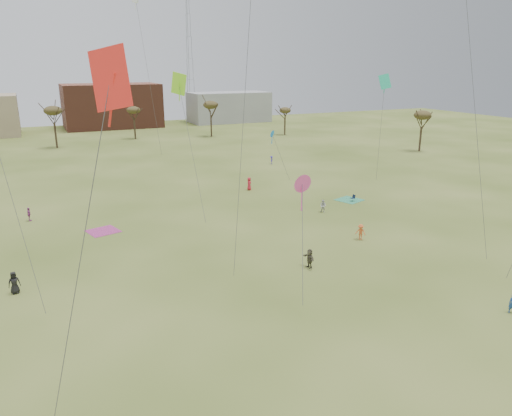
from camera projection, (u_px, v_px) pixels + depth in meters
name	position (u px, v px, depth m)	size (l,w,h in m)	color
ground	(330.00, 331.00, 33.03)	(260.00, 260.00, 0.00)	#3F5119
spectator_fore_c	(309.00, 258.00, 43.07)	(1.61, 0.51, 1.74)	#4E4937
flyer_mid_a	(14.00, 283.00, 38.20)	(0.89, 0.58, 1.83)	black
flyer_mid_b	(361.00, 232.00, 49.95)	(1.07, 0.61, 1.65)	#DB5E29
spectator_mid_d	(29.00, 214.00, 55.89)	(0.94, 0.39, 1.60)	#AB4797
spectator_mid_e	(323.00, 206.00, 59.18)	(0.77, 0.60, 1.58)	#BCBCBC
flyer_far_b	(249.00, 184.00, 69.61)	(0.90, 0.59, 1.84)	red
flyer_far_c	(271.00, 160.00, 87.72)	(0.93, 0.53, 1.44)	#3223A0
blanket_plum	(103.00, 231.00, 52.66)	(3.06, 3.06, 0.03)	#A83379
blanket_olive	(349.00, 200.00, 64.70)	(3.04, 3.04, 0.03)	#359468
camp_chair_right	(353.00, 199.00, 64.07)	(0.59, 0.55, 0.87)	#131F35
kites_aloft	(189.00, 21.00, 52.71)	(59.03, 70.74, 27.87)	red
tree_line	(104.00, 117.00, 98.61)	(117.44, 49.32, 8.91)	#3A2B1E
building_brick	(112.00, 106.00, 137.62)	(26.00, 16.00, 12.00)	brown
building_grey	(229.00, 107.00, 150.44)	(24.00, 12.00, 9.00)	gray
radio_tower	(189.00, 58.00, 148.29)	(1.51, 1.72, 41.00)	#9EA3A8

